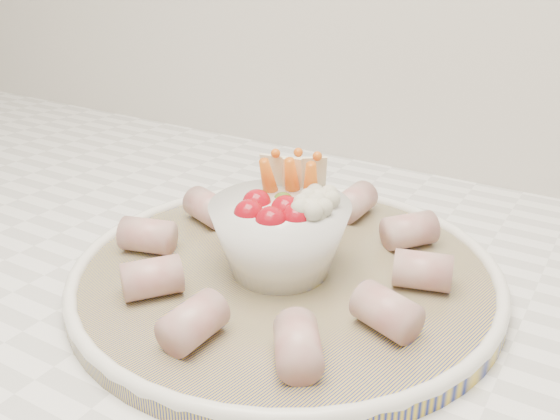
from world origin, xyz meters
The scene contains 3 objects.
serving_platter centered at (-0.14, 1.42, 0.93)m, with size 0.45×0.45×0.02m.
veggie_bowl centered at (-0.14, 1.41, 0.97)m, with size 0.12×0.12×0.10m.
cured_meat_rolls centered at (-0.14, 1.42, 0.95)m, with size 0.30×0.31×0.03m.
Camera 1 is at (0.11, 1.00, 1.22)m, focal length 40.00 mm.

